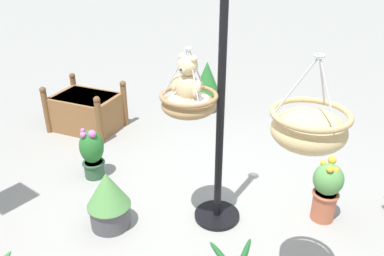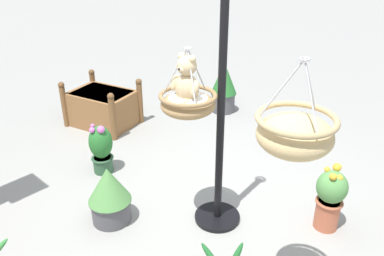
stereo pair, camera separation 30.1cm
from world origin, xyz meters
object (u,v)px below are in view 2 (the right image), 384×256
(teddy_bear, at_px, (186,83))
(potted_plant_flowering_red, at_px, (109,194))
(potted_plant_conical_shrub, at_px, (101,148))
(hanging_basket_left_high, at_px, (295,133))
(wooden_planter_box, at_px, (103,107))
(potted_plant_fern_front, at_px, (224,87))
(display_pole_central, at_px, (219,154))
(hanging_basket_with_teddy, at_px, (188,103))
(potted_plant_small_succulent, at_px, (330,197))

(teddy_bear, bearing_deg, potted_plant_flowering_red, 36.86)
(potted_plant_conical_shrub, bearing_deg, hanging_basket_left_high, 173.83)
(wooden_planter_box, height_order, potted_plant_flowering_red, wooden_planter_box)
(wooden_planter_box, relative_size, potted_plant_fern_front, 1.38)
(hanging_basket_left_high, relative_size, potted_plant_conical_shrub, 0.94)
(display_pole_central, bearing_deg, hanging_basket_with_teddy, 59.04)
(hanging_basket_left_high, relative_size, potted_plant_flowering_red, 1.00)
(display_pole_central, distance_m, wooden_planter_box, 2.64)
(wooden_planter_box, bearing_deg, potted_plant_fern_front, -122.11)
(display_pole_central, bearing_deg, potted_plant_small_succulent, -143.29)
(teddy_bear, height_order, wooden_planter_box, teddy_bear)
(hanging_basket_with_teddy, bearing_deg, potted_plant_fern_front, -57.84)
(hanging_basket_left_high, xyz_separation_m, potted_plant_small_succulent, (0.14, -1.13, -1.14))
(hanging_basket_with_teddy, bearing_deg, display_pole_central, -120.96)
(hanging_basket_with_teddy, distance_m, teddy_bear, 0.18)
(wooden_planter_box, relative_size, potted_plant_flowering_red, 1.83)
(display_pole_central, distance_m, teddy_bear, 0.78)
(display_pole_central, relative_size, teddy_bear, 5.75)
(display_pole_central, bearing_deg, potted_plant_conical_shrub, 9.43)
(potted_plant_flowering_red, bearing_deg, wooden_planter_box, -33.90)
(potted_plant_flowering_red, relative_size, potted_plant_small_succulent, 0.89)
(display_pole_central, bearing_deg, teddy_bear, 61.06)
(potted_plant_small_succulent, bearing_deg, potted_plant_conical_shrub, 20.30)
(hanging_basket_with_teddy, xyz_separation_m, hanging_basket_left_high, (-1.12, 0.27, 0.22))
(potted_plant_flowering_red, height_order, potted_plant_conical_shrub, potted_plant_conical_shrub)
(teddy_bear, bearing_deg, potted_plant_conical_shrub, -0.81)
(hanging_basket_left_high, xyz_separation_m, potted_plant_fern_front, (2.56, -2.56, -1.08))
(potted_plant_fern_front, distance_m, potted_plant_flowering_red, 2.89)
(potted_plant_fern_front, distance_m, potted_plant_conical_shrub, 2.30)
(potted_plant_flowering_red, bearing_deg, potted_plant_fern_front, -72.81)
(wooden_planter_box, relative_size, potted_plant_conical_shrub, 1.74)
(hanging_basket_left_high, height_order, potted_plant_fern_front, hanging_basket_left_high)
(hanging_basket_with_teddy, height_order, potted_plant_fern_front, hanging_basket_with_teddy)
(display_pole_central, distance_m, potted_plant_conical_shrub, 1.59)
(teddy_bear, xyz_separation_m, wooden_planter_box, (2.40, -0.78, -1.17))
(hanging_basket_left_high, xyz_separation_m, potted_plant_flowering_red, (1.71, 0.19, -1.18))
(potted_plant_small_succulent, bearing_deg, hanging_basket_left_high, 97.27)
(teddy_bear, height_order, potted_plant_conical_shrub, teddy_bear)
(potted_plant_conical_shrub, bearing_deg, potted_plant_small_succulent, -159.70)
(display_pole_central, height_order, hanging_basket_with_teddy, display_pole_central)
(wooden_planter_box, distance_m, potted_plant_flowering_red, 2.19)
(hanging_basket_with_teddy, distance_m, wooden_planter_box, 2.71)
(teddy_bear, xyz_separation_m, hanging_basket_left_high, (-1.12, 0.25, 0.04))
(potted_plant_fern_front, bearing_deg, potted_plant_conical_shrub, 91.85)
(potted_plant_conical_shrub, bearing_deg, hanging_basket_with_teddy, -179.92)
(hanging_basket_with_teddy, xyz_separation_m, potted_plant_small_succulent, (-0.97, -0.86, -0.92))
(hanging_basket_left_high, distance_m, potted_plant_flowering_red, 2.09)
(potted_plant_small_succulent, bearing_deg, wooden_planter_box, 1.81)
(hanging_basket_with_teddy, bearing_deg, potted_plant_flowering_red, 38.16)
(potted_plant_fern_front, xyz_separation_m, potted_plant_small_succulent, (-2.41, 1.43, -0.06))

